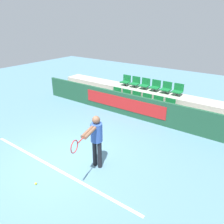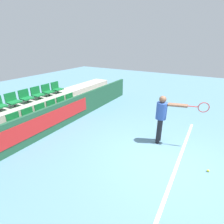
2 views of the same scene
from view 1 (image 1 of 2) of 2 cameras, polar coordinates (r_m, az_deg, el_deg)
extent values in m
plane|color=slate|center=(7.14, -12.08, -12.49)|extent=(30.00, 30.00, 0.00)
cube|color=white|center=(6.93, -14.69, -13.99)|extent=(5.97, 0.08, 0.01)
cube|color=#1E4C33|center=(9.73, 5.61, 1.47)|extent=(10.70, 0.12, 1.04)
cube|color=red|center=(9.91, 2.81, 2.29)|extent=(4.18, 0.02, 0.57)
cube|color=#ADA89E|center=(10.27, 7.04, 0.82)|extent=(10.30, 0.89, 0.45)
cube|color=#ADA89E|center=(10.93, 9.39, 3.36)|extent=(10.30, 0.89, 0.90)
cylinder|color=#333333|center=(10.88, 0.85, 3.99)|extent=(0.07, 0.07, 0.15)
cube|color=#146B33|center=(10.84, 0.85, 4.49)|extent=(0.44, 0.39, 0.05)
cube|color=#146B33|center=(10.92, 1.39, 5.65)|extent=(0.44, 0.04, 0.32)
cylinder|color=#333333|center=(10.59, 3.31, 3.41)|extent=(0.07, 0.07, 0.15)
cube|color=#146B33|center=(10.55, 3.32, 3.92)|extent=(0.44, 0.39, 0.05)
cube|color=#146B33|center=(10.63, 3.86, 5.11)|extent=(0.44, 0.04, 0.32)
cylinder|color=#333333|center=(10.32, 5.90, 2.79)|extent=(0.07, 0.07, 0.15)
cube|color=#146B33|center=(10.29, 5.92, 3.31)|extent=(0.44, 0.39, 0.05)
cube|color=#146B33|center=(10.37, 6.45, 4.53)|extent=(0.44, 0.04, 0.32)
cylinder|color=#333333|center=(10.07, 8.62, 2.13)|extent=(0.07, 0.07, 0.15)
cube|color=#146B33|center=(10.04, 8.65, 2.66)|extent=(0.44, 0.39, 0.05)
cube|color=#146B33|center=(10.13, 9.18, 3.92)|extent=(0.44, 0.04, 0.32)
cylinder|color=#333333|center=(9.86, 11.47, 1.43)|extent=(0.07, 0.07, 0.15)
cube|color=#146B33|center=(9.82, 11.51, 1.97)|extent=(0.44, 0.39, 0.05)
cube|color=#146B33|center=(9.91, 12.03, 3.26)|extent=(0.44, 0.04, 0.32)
cylinder|color=#333333|center=(9.66, 14.43, 0.70)|extent=(0.07, 0.07, 0.15)
cube|color=#146B33|center=(9.63, 14.49, 1.25)|extent=(0.44, 0.39, 0.05)
cube|color=#146B33|center=(9.72, 14.99, 2.57)|extent=(0.44, 0.04, 0.32)
cylinder|color=#333333|center=(11.45, 3.44, 7.31)|extent=(0.07, 0.07, 0.15)
cube|color=#146B33|center=(11.42, 3.46, 7.79)|extent=(0.44, 0.39, 0.05)
cube|color=#146B33|center=(11.52, 3.95, 8.87)|extent=(0.44, 0.04, 0.32)
cylinder|color=#333333|center=(11.17, 5.85, 6.83)|extent=(0.07, 0.07, 0.15)
cube|color=#146B33|center=(11.15, 5.88, 7.32)|extent=(0.44, 0.39, 0.05)
cube|color=#146B33|center=(11.25, 6.37, 8.42)|extent=(0.44, 0.04, 0.32)
cylinder|color=#333333|center=(10.92, 8.38, 6.32)|extent=(0.07, 0.07, 0.15)
cube|color=#146B33|center=(10.89, 8.41, 6.82)|extent=(0.44, 0.39, 0.05)
cube|color=#146B33|center=(10.99, 8.90, 7.94)|extent=(0.44, 0.04, 0.32)
cylinder|color=#333333|center=(10.69, 11.01, 5.76)|extent=(0.07, 0.07, 0.15)
cube|color=#146B33|center=(10.66, 11.05, 6.27)|extent=(0.44, 0.39, 0.05)
cube|color=#146B33|center=(10.77, 11.53, 7.43)|extent=(0.44, 0.04, 0.32)
cylinder|color=#333333|center=(10.49, 13.74, 5.18)|extent=(0.07, 0.07, 0.15)
cube|color=#146B33|center=(10.46, 13.79, 5.69)|extent=(0.44, 0.39, 0.05)
cube|color=#146B33|center=(10.56, 14.26, 6.87)|extent=(0.44, 0.04, 0.32)
cylinder|color=#333333|center=(10.30, 16.57, 4.55)|extent=(0.07, 0.07, 0.15)
cube|color=#146B33|center=(10.27, 16.64, 5.08)|extent=(0.44, 0.39, 0.05)
cube|color=#146B33|center=(10.38, 17.09, 6.28)|extent=(0.44, 0.04, 0.32)
cylinder|color=black|center=(6.62, -4.53, -10.51)|extent=(0.13, 0.13, 0.87)
cylinder|color=black|center=(6.52, -3.25, -11.06)|extent=(0.13, 0.13, 0.87)
cylinder|color=#2D4C99|center=(6.20, -4.08, -5.31)|extent=(0.34, 0.34, 0.56)
sphere|color=brown|center=(6.03, -4.18, -2.05)|extent=(0.23, 0.23, 0.23)
cylinder|color=brown|center=(5.75, -6.44, -5.14)|extent=(0.24, 0.59, 0.09)
cylinder|color=brown|center=(5.70, -5.73, -5.40)|extent=(0.24, 0.59, 0.09)
cylinder|color=#AD231E|center=(5.39, -8.21, -7.35)|extent=(0.10, 0.30, 0.03)
torus|color=#AD231E|center=(5.17, -9.81, -8.90)|extent=(0.11, 0.32, 0.32)
sphere|color=#CCDB33|center=(6.49, -19.30, -17.24)|extent=(0.07, 0.07, 0.07)
camera|label=2|loc=(9.37, -37.23, 13.42)|focal=28.00mm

